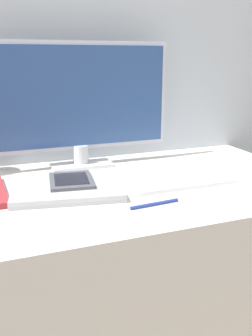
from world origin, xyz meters
The scene contains 7 objects.
wall_back centered at (0.00, 0.58, 1.20)m, with size 3.60×0.05×2.40m.
desk centered at (0.00, 0.21, 0.36)m, with size 1.22×0.67×0.71m.
monitor centered at (-0.07, 0.45, 0.94)m, with size 0.63×0.11×0.42m.
keyboard centered at (0.17, 0.16, 0.72)m, with size 0.32×0.12×0.01m.
laptop centered at (-0.17, 0.21, 0.72)m, with size 0.34×0.28×0.02m.
ereader centered at (-0.15, 0.23, 0.74)m, with size 0.14×0.17×0.01m.
pen centered at (0.02, 0.03, 0.72)m, with size 0.14×0.02×0.01m.
Camera 1 is at (-0.37, -0.78, 1.08)m, focal length 40.00 mm.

